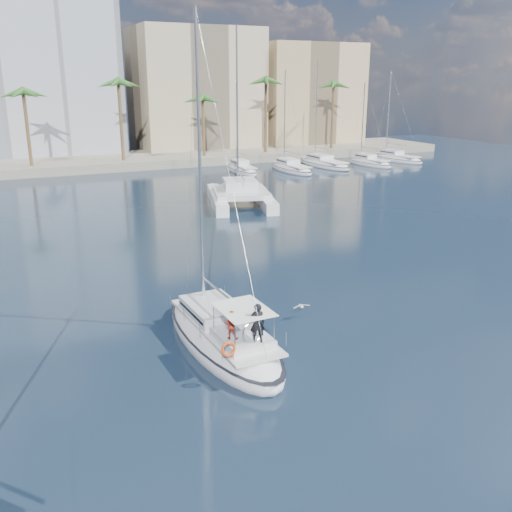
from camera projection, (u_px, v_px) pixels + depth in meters
ground at (261, 332)px, 28.34m from camera, size 160.00×160.00×0.00m
quay at (73, 164)px, 80.76m from camera, size 120.00×14.00×1.20m
building_beige at (196, 92)px, 94.77m from camera, size 20.00×14.00×20.00m
building_tan_right at (306, 97)px, 101.55m from camera, size 18.00×12.00×18.00m
palm_centre at (70, 93)px, 74.44m from camera, size 3.60×3.60×12.30m
palm_right at (297, 91)px, 88.40m from camera, size 3.60×3.60×12.30m
main_sloop at (222, 337)px, 26.65m from camera, size 3.62×10.70×15.78m
catamaran at (240, 193)px, 57.01m from camera, size 8.94×12.83×17.03m
seagull at (301, 306)px, 29.60m from camera, size 0.98×0.42×0.18m
moored_yacht_a at (242, 172)px, 77.08m from camera, size 3.37×9.52×11.90m
moored_yacht_b at (291, 171)px, 78.02m from camera, size 3.32×10.83×13.72m
moored_yacht_c at (324, 166)px, 82.42m from camera, size 3.98×12.33×15.54m
moored_yacht_d at (369, 165)px, 83.36m from camera, size 3.52×9.55×11.90m
moored_yacht_e at (396, 161)px, 87.76m from camera, size 4.61×11.11×13.72m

